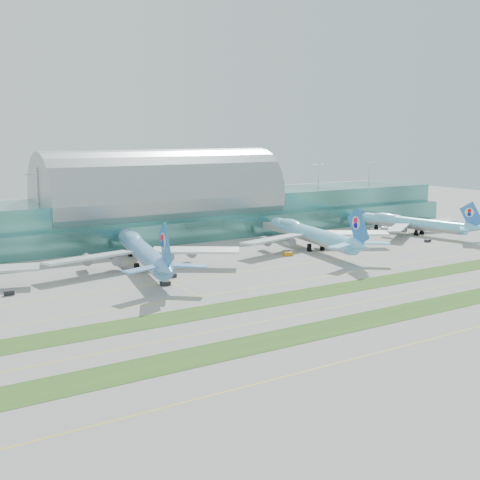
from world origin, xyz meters
TOP-DOWN VIEW (x-y plane):
  - ground at (0.00, 0.00)m, footprint 700.00×700.00m
  - terminal at (0.01, 128.79)m, footprint 340.00×69.10m
  - grass_strip_near at (0.00, -28.00)m, footprint 420.00×12.00m
  - grass_strip_far at (0.00, 2.00)m, footprint 420.00×12.00m
  - taxiline_a at (0.00, -48.00)m, footprint 420.00×0.35m
  - taxiline_b at (0.00, -14.00)m, footprint 420.00×0.35m
  - taxiline_c at (0.00, 18.00)m, footprint 420.00×0.35m
  - taxiline_d at (0.00, 40.00)m, footprint 420.00×0.35m
  - airliner_b at (-37.80, 63.92)m, footprint 73.10×84.01m
  - airliner_c at (41.53, 62.53)m, footprint 72.29×82.77m
  - airliner_d at (111.21, 67.35)m, footprint 60.19×69.29m
  - gse_b at (-88.83, 50.75)m, footprint 3.20×1.66m
  - gse_c at (-41.19, 36.45)m, footprint 3.66×2.30m
  - gse_d at (-34.47, 45.73)m, footprint 3.72×2.05m
  - gse_e at (23.90, 55.37)m, footprint 4.26×2.81m
  - gse_f at (57.17, 55.27)m, footprint 3.55×2.35m
  - gse_g at (99.98, 47.18)m, footprint 3.65×2.15m
  - gse_h at (135.06, 59.12)m, footprint 3.84×1.97m

SIDE VIEW (x-z plane):
  - ground at x=0.00m, z-range 0.00..0.00m
  - taxiline_a at x=0.00m, z-range 0.00..0.01m
  - taxiline_b at x=0.00m, z-range 0.00..0.01m
  - taxiline_c at x=0.00m, z-range 0.00..0.01m
  - taxiline_d at x=0.00m, z-range 0.00..0.01m
  - grass_strip_near at x=0.00m, z-range 0.00..0.08m
  - grass_strip_far at x=0.00m, z-range 0.00..0.08m
  - gse_g at x=99.98m, z-range 0.00..1.27m
  - gse_c at x=-41.19m, z-range 0.00..1.43m
  - gse_d at x=-34.47m, z-range 0.00..1.45m
  - gse_e at x=23.90m, z-range 0.00..1.52m
  - gse_b at x=-88.83m, z-range 0.00..1.54m
  - gse_h at x=135.06m, z-range 0.00..1.58m
  - gse_f at x=57.17m, z-range 0.00..1.64m
  - airliner_d at x=111.21m, z-range -3.68..15.55m
  - airliner_c at x=41.53m, z-range -4.37..18.45m
  - airliner_b at x=-37.80m, z-range -4.46..18.81m
  - terminal at x=0.01m, z-range -3.77..32.23m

